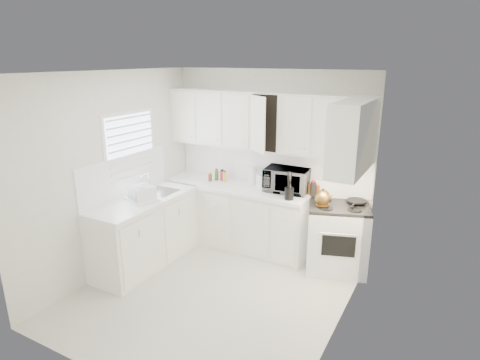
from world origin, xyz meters
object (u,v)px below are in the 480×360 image
Objects in this scene: rice_cooker at (265,180)px; dish_rack at (141,192)px; utensil_crock at (289,185)px; microwave at (287,177)px; stove at (338,229)px; tea_kettle at (323,197)px.

rice_cooker is 1.72m from dish_rack.
microwave is at bearing 117.62° from utensil_crock.
microwave is at bearing 152.65° from stove.
stove reaches higher than tea_kettle.
stove is 1.21m from rice_cooker.
rice_cooker reaches higher than stove.
dish_rack is at bearing -150.23° from utensil_crock.
tea_kettle is at bearing -30.48° from microwave.
microwave is (-0.79, 0.12, 0.56)m from stove.
stove is 1.96× the size of microwave.
tea_kettle is 0.42× the size of microwave.
microwave is at bearing 6.15° from rice_cooker.
dish_rack is at bearing -133.44° from rice_cooker.
tea_kettle is at bearing 42.79° from dish_rack.
rice_cooker is at bearing 156.76° from stove.
utensil_crock reaches higher than rice_cooker.
utensil_crock is at bearing 175.58° from tea_kettle.
tea_kettle is at bearing -156.94° from stove.
microwave reaches higher than rice_cooker.
utensil_crock is (-0.45, -0.02, 0.09)m from tea_kettle.
utensil_crock is (-0.63, -0.18, 0.56)m from stove.
tea_kettle is at bearing -14.44° from rice_cooker.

